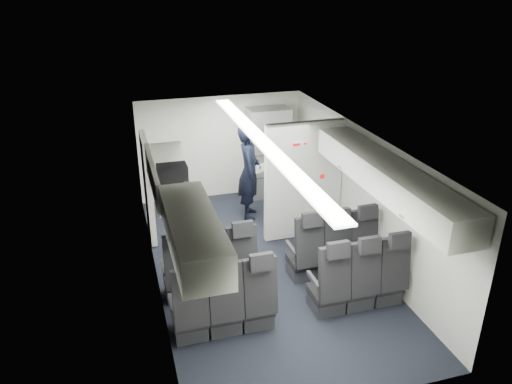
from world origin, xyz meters
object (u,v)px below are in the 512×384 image
seat_row_front (273,261)px  flight_attendant (249,172)px  carry_on_bag (172,173)px  seat_row_mid (294,295)px  boarding_door (148,187)px  galley_unit (268,153)px

seat_row_front → flight_attendant: size_ratio=1.79×
carry_on_bag → seat_row_mid: bearing=-44.1°
seat_row_front → carry_on_bag: size_ratio=8.03×
boarding_door → carry_on_bag: 1.89m
galley_unit → flight_attendant: 1.12m
seat_row_mid → carry_on_bag: carry_on_bag is taller
galley_unit → seat_row_mid: bearing=-102.9°
flight_attendant → carry_on_bag: carry_on_bag is taller
carry_on_bag → galley_unit: bearing=50.4°
flight_attendant → carry_on_bag: bearing=154.8°
boarding_door → flight_attendant: boarding_door is taller
seat_row_mid → boarding_door: boarding_door is taller
flight_attendant → boarding_door: bearing=113.6°
seat_row_mid → carry_on_bag: bearing=136.0°
seat_row_front → flight_attendant: bearing=83.1°
galley_unit → carry_on_bag: bearing=-129.5°
flight_attendant → carry_on_bag: (-1.66, -1.93, 0.89)m
galley_unit → flight_attendant: (-0.67, -0.89, -0.02)m
seat_row_mid → flight_attendant: bearing=85.0°
carry_on_bag → flight_attendant: bearing=49.2°
galley_unit → boarding_door: bearing=-155.7°
seat_row_front → seat_row_mid: bearing=-90.0°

